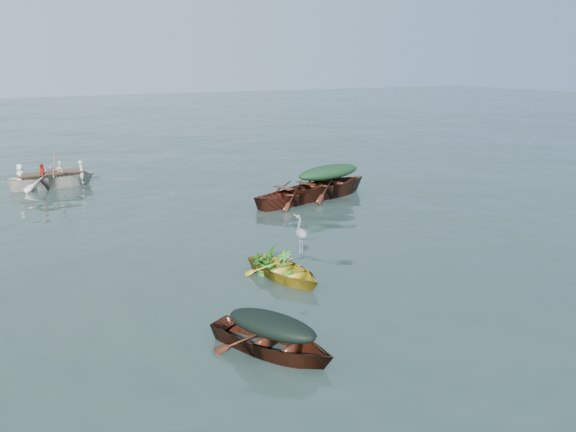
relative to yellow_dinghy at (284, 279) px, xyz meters
name	(u,v)px	position (x,y,z in m)	size (l,w,h in m)	color
ground	(336,263)	(1.62, 0.36, 0.00)	(140.00, 140.00, 0.00)	#2E413A
yellow_dinghy	(284,279)	(0.00, 0.00, 0.00)	(1.21, 2.80, 0.73)	gold
dark_covered_boat	(272,352)	(-1.71, -2.92, 0.00)	(1.19, 3.19, 0.77)	#511D12
green_tarp_boat	(328,196)	(5.04, 6.42, 0.00)	(1.60, 5.14, 1.25)	#42210F
open_wooden_boat	(295,203)	(3.44, 6.05, 0.00)	(1.40, 4.48, 1.05)	maroon
rowed_boat	(53,187)	(-3.86, 12.65, 0.00)	(1.36, 4.53, 1.09)	white
dark_tarp_cover	(272,322)	(-1.71, -2.92, 0.58)	(0.65, 1.76, 0.40)	black
green_tarp_cover	(329,173)	(5.04, 6.42, 0.88)	(0.88, 2.83, 0.52)	#16361C
thwart_benches	(295,188)	(3.44, 6.05, 0.55)	(0.84, 2.24, 0.04)	#421A0F
heron	(301,239)	(0.53, 0.17, 0.83)	(0.28, 0.40, 0.92)	#9B9CA3
dinghy_weeds	(270,245)	(-0.10, 0.54, 0.67)	(0.70, 0.90, 0.60)	#246E1C
rowers	(51,164)	(-3.86, 12.65, 0.93)	(1.22, 3.17, 0.76)	silver
oars	(52,173)	(-3.86, 12.65, 0.58)	(2.60, 0.60, 0.06)	#A3623D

